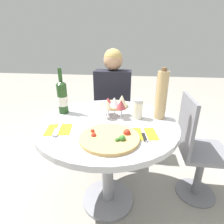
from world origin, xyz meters
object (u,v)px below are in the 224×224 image
seated_diner (112,111)px  pizza_large (110,138)px  chair_behind_diner (114,116)px  tall_carafe (161,95)px  dining_table (107,138)px  chair_empty_side (196,151)px  wine_bottle (62,97)px

seated_diner → pizza_large: seated_diner is taller
chair_behind_diner → seated_diner: size_ratio=0.74×
seated_diner → tall_carafe: size_ratio=3.31×
chair_behind_diner → dining_table: bearing=93.8°
tall_carafe → pizza_large: bearing=-131.8°
chair_behind_diner → tall_carafe: size_ratio=2.44×
chair_empty_side → wine_bottle: 1.13m
pizza_large → chair_behind_diner: bearing=95.9°
dining_table → wine_bottle: (-0.36, 0.12, 0.26)m
dining_table → chair_behind_diner: chair_behind_diner is taller
dining_table → pizza_large: 0.28m
dining_table → chair_empty_side: 0.73m
chair_empty_side → wine_bottle: bearing=-87.0°
chair_empty_side → tall_carafe: 0.57m
wine_bottle → dining_table: bearing=-17.9°
dining_table → chair_empty_side: size_ratio=1.10×
pizza_large → wine_bottle: size_ratio=1.00×
seated_diner → wine_bottle: seated_diner is taller
chair_behind_diner → tall_carafe: bearing=120.5°
tall_carafe → seated_diner: bearing=126.2°
chair_empty_side → seated_diner: bearing=-124.3°
dining_table → tall_carafe: 0.48m
seated_diner → tall_carafe: bearing=126.2°
dining_table → chair_empty_side: bearing=13.9°
pizza_large → tall_carafe: (0.31, 0.35, 0.16)m
chair_behind_diner → chair_empty_side: (0.74, -0.64, 0.00)m
chair_empty_side → wine_bottle: size_ratio=2.57×
dining_table → seated_diner: bearing=94.6°
dining_table → wine_bottle: 0.45m
tall_carafe → chair_behind_diner: bearing=120.5°
tall_carafe → wine_bottle: bearing=179.3°
seated_diner → pizza_large: size_ratio=3.50×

